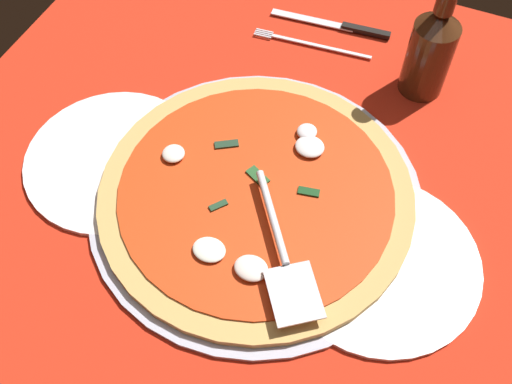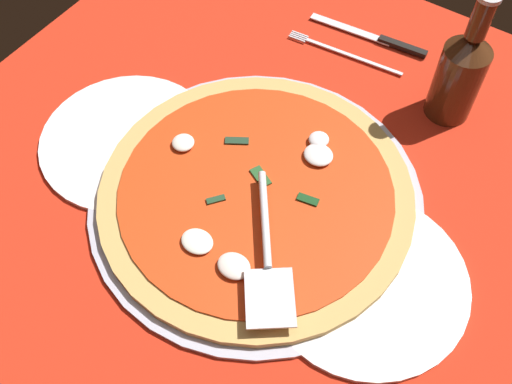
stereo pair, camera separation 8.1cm
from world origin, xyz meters
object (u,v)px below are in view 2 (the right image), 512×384
at_px(dinner_plate_left, 127,140).
at_px(pizza, 256,193).
at_px(place_setting_far, 361,47).
at_px(pizza_server, 267,255).
at_px(beer_bottle, 460,73).
at_px(dinner_plate_right, 366,280).

xyz_separation_m(dinner_plate_left, pizza, (0.21, 0.02, 0.01)).
distance_m(pizza, place_setting_far, 0.35).
xyz_separation_m(dinner_plate_left, pizza_server, (0.28, -0.06, 0.03)).
height_order(pizza, pizza_server, pizza_server).
relative_size(pizza, beer_bottle, 1.98).
bearing_deg(place_setting_far, beer_bottle, 158.39).
xyz_separation_m(pizza_server, place_setting_far, (-0.09, 0.43, -0.04)).
relative_size(pizza, pizza_server, 2.20).
distance_m(pizza_server, beer_bottle, 0.38).
distance_m(dinner_plate_left, place_setting_far, 0.41).
distance_m(dinner_plate_left, beer_bottle, 0.49).
relative_size(dinner_plate_left, place_setting_far, 1.16).
bearing_deg(pizza, beer_bottle, 62.86).
xyz_separation_m(pizza, place_setting_far, (-0.02, 0.34, -0.01)).
xyz_separation_m(pizza_server, beer_bottle, (0.08, 0.37, 0.04)).
relative_size(dinner_plate_left, beer_bottle, 1.18).
distance_m(dinner_plate_right, pizza_server, 0.13).
relative_size(dinner_plate_right, pizza, 0.61).
bearing_deg(beer_bottle, pizza, -117.14).
xyz_separation_m(dinner_plate_left, dinner_plate_right, (0.39, -0.01, 0.00)).
relative_size(pizza, place_setting_far, 1.96).
relative_size(dinner_plate_right, pizza_server, 1.33).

